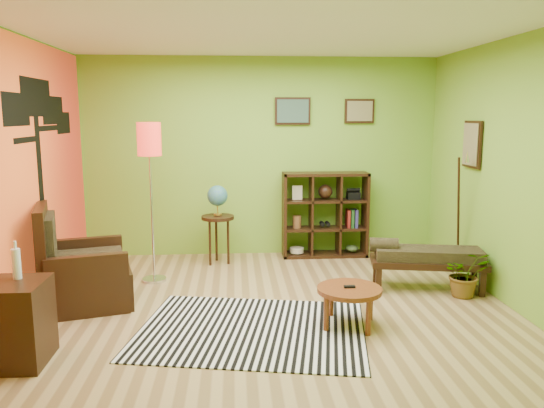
{
  "coord_description": "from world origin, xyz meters",
  "views": [
    {
      "loc": [
        -0.38,
        -5.28,
        2.0
      ],
      "look_at": [
        0.02,
        0.33,
        1.05
      ],
      "focal_mm": 35.0,
      "sensor_mm": 36.0,
      "label": 1
    }
  ],
  "objects": [
    {
      "name": "ground",
      "position": [
        0.0,
        0.0,
        0.0
      ],
      "size": [
        5.0,
        5.0,
        0.0
      ],
      "primitive_type": "plane",
      "color": "tan",
      "rests_on": "ground"
    },
    {
      "name": "room_shell",
      "position": [
        -0.09,
        0.01,
        1.8
      ],
      "size": [
        5.04,
        4.54,
        2.82
      ],
      "color": "#74A830",
      "rests_on": "ground"
    },
    {
      "name": "zebra_rug",
      "position": [
        -0.23,
        -0.56,
        0.01
      ],
      "size": [
        2.36,
        1.98,
        0.01
      ],
      "primitive_type": "cube",
      "rotation": [
        0.0,
        0.0,
        -0.18
      ],
      "color": "white",
      "rests_on": "ground"
    },
    {
      "name": "coffee_table",
      "position": [
        0.7,
        -0.51,
        0.33
      ],
      "size": [
        0.62,
        0.62,
        0.4
      ],
      "color": "brown",
      "rests_on": "ground"
    },
    {
      "name": "armchair",
      "position": [
        -2.03,
        0.25,
        0.33
      ],
      "size": [
        1.1,
        1.09,
        1.09
      ],
      "color": "black",
      "rests_on": "ground"
    },
    {
      "name": "side_cabinet",
      "position": [
        -2.2,
        -1.09,
        0.34
      ],
      "size": [
        0.58,
        0.52,
        1.0
      ],
      "color": "black",
      "rests_on": "ground"
    },
    {
      "name": "floor_lamp",
      "position": [
        -1.36,
        1.03,
        1.55
      ],
      "size": [
        0.29,
        0.29,
        1.91
      ],
      "color": "silver",
      "rests_on": "ground"
    },
    {
      "name": "globe_table",
      "position": [
        -0.61,
        1.74,
        0.81
      ],
      "size": [
        0.44,
        0.44,
        1.07
      ],
      "color": "black",
      "rests_on": "ground"
    },
    {
      "name": "cube_shelf",
      "position": [
        0.91,
        2.03,
        0.6
      ],
      "size": [
        1.2,
        0.35,
        1.2
      ],
      "color": "black",
      "rests_on": "ground"
    },
    {
      "name": "bench",
      "position": [
        1.8,
        0.49,
        0.38
      ],
      "size": [
        1.35,
        0.68,
        0.6
      ],
      "color": "black",
      "rests_on": "ground"
    },
    {
      "name": "potted_plant",
      "position": [
        2.16,
        0.21,
        0.21
      ],
      "size": [
        0.51,
        0.56,
        0.41
      ],
      "primitive_type": "imported",
      "rotation": [
        0.0,
        0.0,
        -0.06
      ],
      "color": "#26661E",
      "rests_on": "ground"
    }
  ]
}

